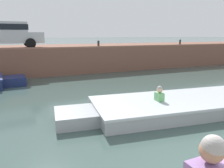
{
  "coord_description": "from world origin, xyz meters",
  "views": [
    {
      "loc": [
        -2.71,
        -1.76,
        2.49
      ],
      "look_at": [
        -0.26,
        4.08,
        1.06
      ],
      "focal_mm": 35.0,
      "sensor_mm": 36.0,
      "label": 1
    }
  ],
  "objects_px": {
    "motorboat_passing": "(175,105)",
    "car_left_inner_silver": "(6,34)",
    "mooring_bollard_mid": "(98,43)",
    "mooring_bollard_east": "(180,42)"
  },
  "relations": [
    {
      "from": "mooring_bollard_mid",
      "to": "mooring_bollard_east",
      "type": "distance_m",
      "value": 6.63
    },
    {
      "from": "car_left_inner_silver",
      "to": "mooring_bollard_mid",
      "type": "height_order",
      "value": "car_left_inner_silver"
    },
    {
      "from": "mooring_bollard_mid",
      "to": "mooring_bollard_east",
      "type": "bearing_deg",
      "value": 0.0
    },
    {
      "from": "motorboat_passing",
      "to": "mooring_bollard_mid",
      "type": "bearing_deg",
      "value": 88.44
    },
    {
      "from": "motorboat_passing",
      "to": "car_left_inner_silver",
      "type": "relative_size",
      "value": 1.68
    },
    {
      "from": "mooring_bollard_mid",
      "to": "mooring_bollard_east",
      "type": "relative_size",
      "value": 1.0
    },
    {
      "from": "mooring_bollard_east",
      "to": "car_left_inner_silver",
      "type": "bearing_deg",
      "value": 174.75
    },
    {
      "from": "motorboat_passing",
      "to": "mooring_bollard_east",
      "type": "xyz_separation_m",
      "value": [
        6.85,
        8.18,
        1.71
      ]
    },
    {
      "from": "car_left_inner_silver",
      "to": "mooring_bollard_east",
      "type": "bearing_deg",
      "value": -5.25
    },
    {
      "from": "motorboat_passing",
      "to": "car_left_inner_silver",
      "type": "xyz_separation_m",
      "value": [
        -5.22,
        9.29,
        2.32
      ]
    }
  ]
}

